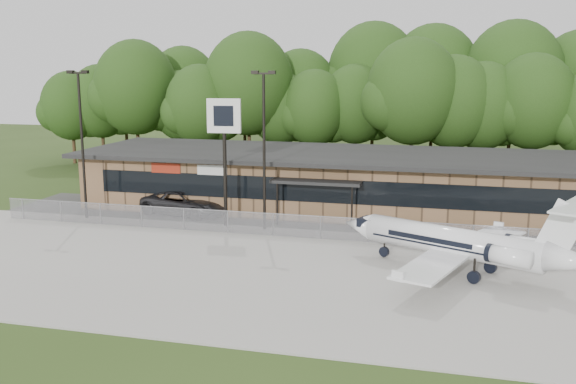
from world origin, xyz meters
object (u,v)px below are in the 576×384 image
(terminal, at_px, (358,181))
(business_jet, at_px, (461,244))
(pole_sign, at_px, (224,129))
(suv, at_px, (185,203))

(terminal, bearing_deg, business_jet, -62.25)
(terminal, height_order, pole_sign, pole_sign)
(business_jet, xyz_separation_m, pole_sign, (-15.01, 6.62, 4.85))
(suv, bearing_deg, business_jet, -103.29)
(terminal, relative_size, suv, 6.42)
(business_jet, relative_size, pole_sign, 1.54)
(terminal, xyz_separation_m, suv, (-11.76, -4.68, -1.29))
(business_jet, bearing_deg, pole_sign, -178.93)
(terminal, height_order, business_jet, business_jet)
(business_jet, distance_m, suv, 21.08)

